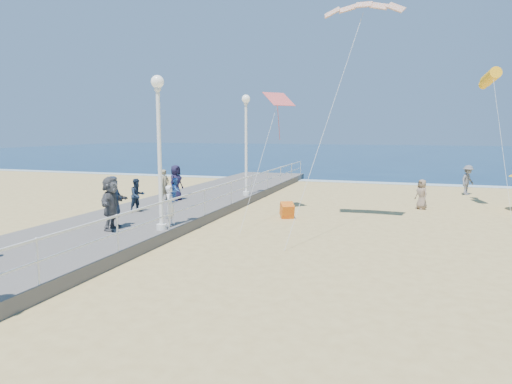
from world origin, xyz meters
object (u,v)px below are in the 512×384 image
(lamp_post_far, at_px, (246,134))
(spectator_4, at_px, (176,183))
(spectator_0, at_px, (115,202))
(lamp_post_mid, at_px, (159,137))
(toddler_held, at_px, (176,190))
(spectator_6, at_px, (165,185))
(beach_walker_c, at_px, (422,194))
(spectator_7, at_px, (137,195))
(woman_holding_toddler, at_px, (171,205))
(box_kite, at_px, (287,212))
(beach_walker_a, at_px, (468,180))
(spectator_5, at_px, (111,203))

(lamp_post_far, bearing_deg, spectator_4, -135.70)
(lamp_post_far, relative_size, spectator_0, 2.87)
(lamp_post_mid, relative_size, lamp_post_far, 1.00)
(toddler_held, bearing_deg, spectator_6, 28.10)
(beach_walker_c, bearing_deg, spectator_4, -114.41)
(toddler_held, xyz_separation_m, spectator_6, (-3.38, 5.16, -0.53))
(lamp_post_mid, relative_size, spectator_7, 3.71)
(woman_holding_toddler, distance_m, beach_walker_c, 12.68)
(lamp_post_mid, xyz_separation_m, lamp_post_far, (0.00, 9.00, 0.00))
(spectator_7, xyz_separation_m, box_kite, (5.93, 2.59, -0.82))
(spectator_4, relative_size, beach_walker_a, 0.98)
(lamp_post_mid, xyz_separation_m, toddler_held, (0.10, 0.93, -1.96))
(spectator_5, relative_size, box_kite, 3.14)
(lamp_post_far, height_order, spectator_6, lamp_post_far)
(woman_holding_toddler, xyz_separation_m, spectator_6, (-3.23, 5.31, 0.03))
(beach_walker_a, bearing_deg, lamp_post_mid, 176.33)
(woman_holding_toddler, bearing_deg, box_kite, -40.32)
(toddler_held, bearing_deg, beach_walker_a, -42.73)
(woman_holding_toddler, distance_m, spectator_7, 3.36)
(toddler_held, xyz_separation_m, spectator_0, (-1.86, -1.10, -0.37))
(spectator_4, height_order, spectator_5, spectator_5)
(spectator_0, bearing_deg, box_kite, -54.30)
(spectator_0, height_order, spectator_5, spectator_5)
(spectator_6, distance_m, beach_walker_c, 12.73)
(woman_holding_toddler, height_order, spectator_5, spectator_5)
(beach_walker_c, bearing_deg, spectator_5, -86.55)
(woman_holding_toddler, bearing_deg, toddler_held, -50.08)
(lamp_post_far, relative_size, beach_walker_a, 2.96)
(beach_walker_a, bearing_deg, toddler_held, 174.92)
(box_kite, bearing_deg, lamp_post_mid, -147.63)
(lamp_post_far, height_order, spectator_0, lamp_post_far)
(lamp_post_far, distance_m, spectator_7, 7.25)
(spectator_0, distance_m, beach_walker_c, 14.57)
(woman_holding_toddler, relative_size, spectator_6, 0.96)
(lamp_post_mid, distance_m, spectator_6, 7.36)
(woman_holding_toddler, height_order, beach_walker_c, woman_holding_toddler)
(lamp_post_far, bearing_deg, woman_holding_toddler, -90.35)
(spectator_5, height_order, beach_walker_a, spectator_5)
(beach_walker_a, bearing_deg, spectator_0, 172.73)
(lamp_post_mid, height_order, spectator_7, lamp_post_mid)
(woman_holding_toddler, relative_size, beach_walker_a, 0.82)
(lamp_post_far, relative_size, spectator_5, 2.82)
(woman_holding_toddler, bearing_deg, lamp_post_mid, 178.58)
(beach_walker_a, bearing_deg, box_kite, 173.81)
(spectator_5, distance_m, spectator_7, 3.53)
(lamp_post_far, height_order, toddler_held, lamp_post_far)
(spectator_0, relative_size, spectator_7, 1.29)
(lamp_post_far, height_order, woman_holding_toddler, lamp_post_far)
(lamp_post_far, relative_size, beach_walker_c, 3.60)
(toddler_held, height_order, beach_walker_c, toddler_held)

